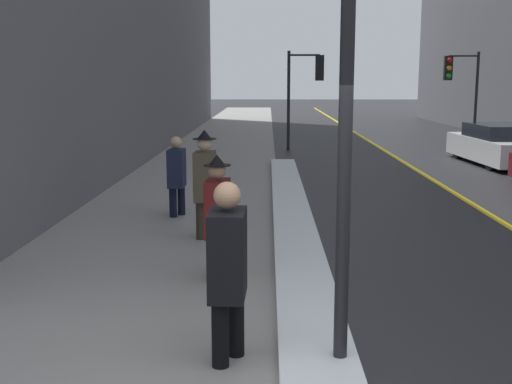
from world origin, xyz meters
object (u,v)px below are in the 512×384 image
at_px(pedestrian_in_glasses, 228,264).
at_px(pedestrian_trailing, 177,173).
at_px(traffic_light_near, 308,79).
at_px(parked_car_white, 499,145).
at_px(pedestrian_with_shoulder_bag, 218,213).
at_px(lamp_post, 348,6).
at_px(pedestrian_nearside, 205,180).
at_px(traffic_light_far, 459,79).

bearing_deg(pedestrian_in_glasses, pedestrian_trailing, -166.34).
height_order(traffic_light_near, parked_car_white, traffic_light_near).
bearing_deg(parked_car_white, pedestrian_in_glasses, 149.26).
distance_m(traffic_light_near, pedestrian_with_shoulder_bag, 15.66).
relative_size(lamp_post, parked_car_white, 1.16).
bearing_deg(pedestrian_in_glasses, pedestrian_nearside, -170.36).
relative_size(traffic_light_far, pedestrian_with_shoulder_bag, 2.20).
height_order(pedestrian_nearside, pedestrian_trailing, pedestrian_nearside).
relative_size(pedestrian_nearside, pedestrian_trailing, 1.17).
distance_m(lamp_post, pedestrian_with_shoulder_bag, 3.69).
height_order(pedestrian_in_glasses, pedestrian_nearside, pedestrian_nearside).
distance_m(pedestrian_in_glasses, pedestrian_nearside, 4.69).
xyz_separation_m(lamp_post, traffic_light_far, (6.50, 19.19, -0.55)).
relative_size(traffic_light_far, pedestrian_trailing, 2.36).
relative_size(lamp_post, pedestrian_nearside, 2.98).
xyz_separation_m(pedestrian_with_shoulder_bag, parked_car_white, (7.65, 11.58, -0.30)).
bearing_deg(parked_car_white, lamp_post, 152.83).
bearing_deg(pedestrian_in_glasses, pedestrian_with_shoulder_bag, -171.85).
distance_m(pedestrian_in_glasses, parked_car_white, 15.84).
bearing_deg(lamp_post, traffic_light_near, 87.48).
bearing_deg(lamp_post, pedestrian_with_shoulder_bag, 115.72).
bearing_deg(pedestrian_trailing, pedestrian_in_glasses, 13.66).
relative_size(pedestrian_nearside, parked_car_white, 0.39).
bearing_deg(parked_car_white, pedestrian_nearside, 136.45).
distance_m(traffic_light_near, pedestrian_nearside, 13.55).
bearing_deg(traffic_light_far, parked_car_white, 89.28).
bearing_deg(lamp_post, pedestrian_trailing, 109.77).
xyz_separation_m(traffic_light_far, pedestrian_in_glasses, (-7.49, -18.99, -1.65)).
xyz_separation_m(traffic_light_near, parked_car_white, (5.58, -3.85, -1.98)).
bearing_deg(traffic_light_near, pedestrian_in_glasses, -95.32).
bearing_deg(pedestrian_with_shoulder_bag, parked_car_white, 148.18).
xyz_separation_m(pedestrian_in_glasses, parked_car_white, (7.37, 14.02, -0.34)).
height_order(traffic_light_far, pedestrian_with_shoulder_bag, traffic_light_far).
xyz_separation_m(lamp_post, pedestrian_with_shoulder_bag, (-1.27, 2.64, -2.24)).
distance_m(pedestrian_with_shoulder_bag, pedestrian_nearside, 2.23).
bearing_deg(pedestrian_nearside, pedestrian_trailing, -155.81).
distance_m(lamp_post, pedestrian_in_glasses, 2.42).
height_order(lamp_post, pedestrian_in_glasses, lamp_post).
bearing_deg(traffic_light_far, traffic_light_near, 11.82).
bearing_deg(traffic_light_far, lamp_post, 71.99).
distance_m(traffic_light_far, pedestrian_nearside, 16.58).
xyz_separation_m(lamp_post, pedestrian_trailing, (-2.34, 6.50, -2.29)).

